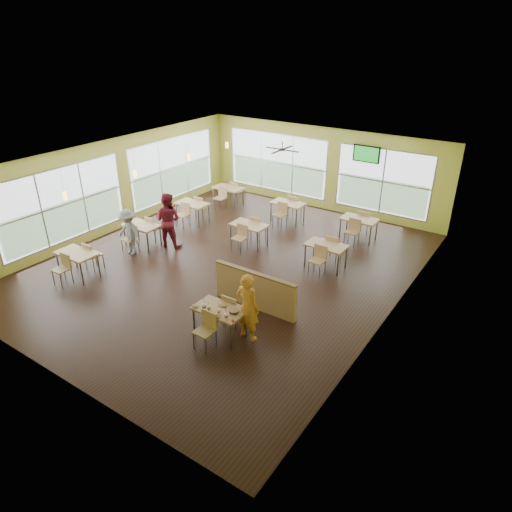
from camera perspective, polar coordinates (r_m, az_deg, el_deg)
name	(u,v)px	position (r m, az deg, el deg)	size (l,w,h in m)	color
room	(228,216)	(13.35, -3.54, 5.02)	(12.00, 12.04, 3.20)	black
window_bays	(221,179)	(17.22, -4.37, 9.58)	(9.24, 10.24, 2.38)	white
main_table	(219,313)	(10.60, -4.59, -7.12)	(1.22, 1.52, 0.87)	tan
half_wall_divider	(255,290)	(11.64, -0.15, -4.29)	(2.40, 0.14, 1.04)	tan
dining_tables	(234,221)	(15.56, -2.71, 4.43)	(6.92, 8.72, 0.87)	tan
pendant_lights	(162,165)	(15.59, -11.67, 11.04)	(0.11, 7.31, 0.86)	#2D2119
ceiling_fan	(282,149)	(15.32, 3.29, 13.16)	(1.25, 1.25, 0.29)	#2D2119
tv_backwall	(366,154)	(17.23, 13.64, 12.29)	(1.00, 0.07, 0.60)	black
man_plaid	(248,307)	(10.39, -1.04, -6.39)	(0.61, 0.40, 1.68)	#D94518
patron_maroon	(168,220)	(15.12, -10.96, 4.43)	(0.89, 0.69, 1.83)	maroon
patron_grey	(129,232)	(14.91, -15.62, 2.90)	(0.97, 0.56, 1.50)	slate
cup_blue	(204,307)	(10.50, -6.50, -6.29)	(0.10, 0.10, 0.38)	white
cup_yellow	(209,308)	(10.46, -5.91, -6.49)	(0.09, 0.09, 0.32)	white
cup_red_near	(219,311)	(10.33, -4.67, -6.88)	(0.09, 0.09, 0.32)	white
cup_red_far	(226,316)	(10.15, -3.73, -7.50)	(0.10, 0.10, 0.35)	white
food_basket	(234,311)	(10.38, -2.77, -6.88)	(0.24, 0.24, 0.05)	black
ketchup_cup	(233,320)	(10.10, -2.91, -8.05)	(0.06, 0.06, 0.03)	#AC192A
wrapper_left	(195,306)	(10.65, -7.63, -6.22)	(0.17, 0.15, 0.04)	#AB8352
wrapper_mid	(223,305)	(10.60, -4.09, -6.16)	(0.19, 0.17, 0.05)	#AB8352
wrapper_right	(217,317)	(10.24, -4.88, -7.56)	(0.15, 0.14, 0.04)	#AB8352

